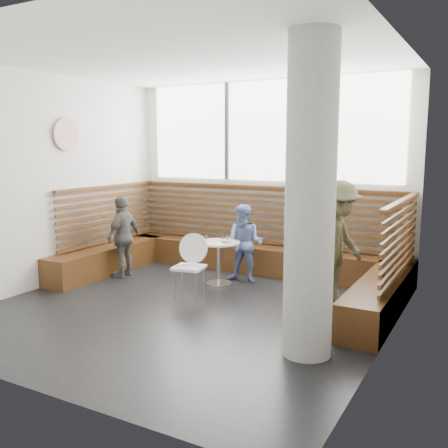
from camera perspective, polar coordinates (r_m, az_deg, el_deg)
The scene contains 15 objects.
room at distance 6.34m, azimuth -4.35°, elevation 4.17°, with size 5.00×5.00×3.20m.
booth at distance 8.04m, azimuth 2.66°, elevation -3.44°, with size 5.00×2.50×1.44m.
concrete_column at distance 4.98m, azimuth 9.84°, elevation 2.78°, with size 0.50×0.50×3.20m, color gray.
wall_art at distance 8.21m, azimuth -17.59°, elevation 9.72°, with size 0.50×0.50×0.03m, color white.
cafe_table at distance 7.70m, azimuth -0.59°, elevation -3.42°, with size 0.65×0.65×0.67m.
cafe_chair at distance 7.07m, azimuth -3.74°, elevation -4.20°, with size 0.43×0.42×0.89m.
adult_man at distance 6.73m, azimuth 12.81°, elevation -2.29°, with size 1.09×0.63×1.69m, color #494A31.
child_back at distance 7.82m, azimuth 2.41°, elevation -2.25°, with size 0.60×0.46×1.22m, color #6679B1.
child_left at distance 8.31m, azimuth -11.43°, elevation -1.39°, with size 0.78×0.32×1.33m, color #57544F.
plate_near at distance 7.75m, azimuth -0.98°, elevation -1.86°, with size 0.19×0.19×0.01m, color white.
plate_far at distance 7.76m, azimuth 0.40°, elevation -1.85°, with size 0.21×0.21×0.01m, color white.
glass_left at distance 7.69m, azimuth -2.17°, elevation -1.62°, with size 0.06×0.06×0.10m, color white.
glass_mid at distance 7.60m, azimuth 0.00°, elevation -1.69°, with size 0.07×0.07×0.11m, color white.
glass_right at distance 7.55m, azimuth 0.49°, elevation -1.74°, with size 0.08×0.08×0.12m, color white.
menu_card at distance 7.50m, azimuth -0.61°, elevation -2.25°, with size 0.21×0.14×0.00m, color #A5C64C.
Camera 1 is at (3.46, -5.28, 2.11)m, focal length 40.00 mm.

